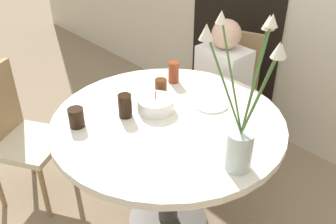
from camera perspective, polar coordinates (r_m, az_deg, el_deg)
name	(u,v)px	position (r m, az deg, el deg)	size (l,w,h in m)	color
ground_plane	(168,221)	(2.47, 0.00, -16.28)	(16.00, 16.00, 0.00)	#89755B
doorway_panel	(237,1)	(3.14, 10.41, 16.35)	(0.90, 0.01, 2.05)	black
dining_table	(168,140)	(2.04, 0.00, -4.23)	(1.22, 1.22, 0.78)	silver
chair_near_front	(229,85)	(2.89, 9.25, 4.06)	(0.51, 0.51, 0.91)	beige
chair_right_flank	(16,130)	(2.52, -22.20, -2.58)	(0.55, 0.55, 0.91)	beige
birthday_cake	(156,104)	(2.01, -1.90, 1.16)	(0.20, 0.20, 0.12)	white
flower_vase	(242,125)	(1.54, 11.19, -2.03)	(0.29, 0.25, 0.68)	#B2C6C1
side_plate	(211,104)	(2.09, 6.53, 1.17)	(0.19, 0.19, 0.01)	white
drink_glass_0	(125,106)	(1.96, -6.56, 0.95)	(0.07, 0.07, 0.13)	black
drink_glass_1	(76,118)	(1.93, -13.80, -0.82)	(0.08, 0.08, 0.10)	black
drink_glass_2	(161,88)	(2.14, -1.10, 3.67)	(0.07, 0.07, 0.11)	#51280F
drink_glass_3	(174,72)	(2.30, 0.86, 6.09)	(0.07, 0.07, 0.13)	maroon
person_guest	(221,95)	(2.76, 8.10, 2.51)	(0.34, 0.24, 1.07)	#383333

